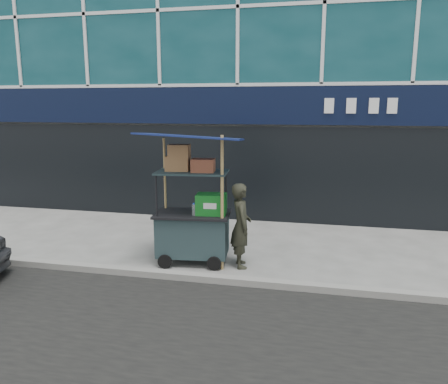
# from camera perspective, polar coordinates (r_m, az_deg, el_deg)

# --- Properties ---
(ground) EXTENTS (80.00, 80.00, 0.00)m
(ground) POSITION_cam_1_polar(r_m,az_deg,el_deg) (7.75, -3.83, -10.87)
(ground) COLOR #60605B
(ground) RESTS_ON ground
(curb) EXTENTS (80.00, 0.18, 0.12)m
(curb) POSITION_cam_1_polar(r_m,az_deg,el_deg) (7.55, -4.27, -11.00)
(curb) COLOR gray
(curb) RESTS_ON ground
(vendor_cart) EXTENTS (1.95, 1.47, 2.47)m
(vendor_cart) POSITION_cam_1_polar(r_m,az_deg,el_deg) (8.13, -3.99, -3.36)
(vendor_cart) COLOR #1C2C30
(vendor_cart) RESTS_ON ground
(vendor_man) EXTENTS (0.53, 0.65, 1.55)m
(vendor_man) POSITION_cam_1_polar(r_m,az_deg,el_deg) (7.93, 2.23, -4.38)
(vendor_man) COLOR #292A1F
(vendor_man) RESTS_ON ground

